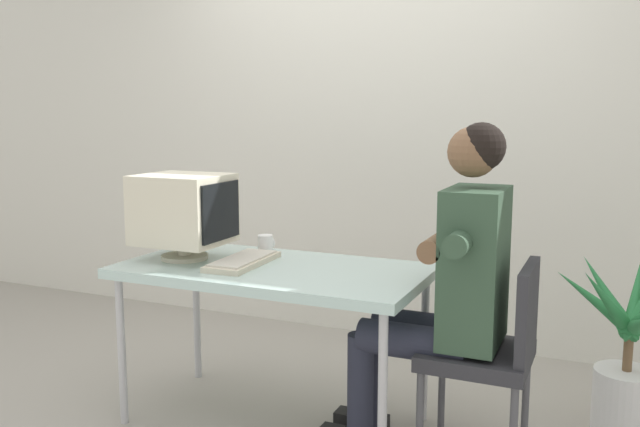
% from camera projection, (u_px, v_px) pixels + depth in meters
% --- Properties ---
extents(ground_plane, '(12.00, 12.00, 0.00)m').
position_uv_depth(ground_plane, '(275.00, 421.00, 3.09)').
color(ground_plane, '#9E998E').
extents(wall_back, '(8.00, 0.10, 3.00)m').
position_uv_depth(wall_back, '(427.00, 95.00, 4.01)').
color(wall_back, silver).
rests_on(wall_back, ground_plane).
extents(desk, '(1.35, 0.71, 0.73)m').
position_uv_depth(desk, '(273.00, 277.00, 2.99)').
color(desk, '#B7B7BC').
rests_on(desk, ground_plane).
extents(crt_monitor, '(0.40, 0.34, 0.39)m').
position_uv_depth(crt_monitor, '(184.00, 210.00, 3.10)').
color(crt_monitor, beige).
rests_on(crt_monitor, desk).
extents(keyboard, '(0.20, 0.43, 0.03)m').
position_uv_depth(keyboard, '(243.00, 261.00, 3.02)').
color(keyboard, beige).
rests_on(keyboard, desk).
extents(office_chair, '(0.41, 0.41, 0.83)m').
position_uv_depth(office_chair, '(492.00, 347.00, 2.65)').
color(office_chair, '#4C4C51').
rests_on(office_chair, ground_plane).
extents(person_seated, '(0.73, 0.56, 1.36)m').
position_uv_depth(person_seated, '(447.00, 281.00, 2.69)').
color(person_seated, '#334C38').
rests_on(person_seated, ground_plane).
extents(potted_plant, '(0.67, 0.65, 0.80)m').
position_uv_depth(potted_plant, '(628.00, 352.00, 2.94)').
color(potted_plant, silver).
rests_on(potted_plant, ground_plane).
extents(desk_mug, '(0.07, 0.08, 0.09)m').
position_uv_depth(desk_mug, '(266.00, 244.00, 3.26)').
color(desk_mug, white).
rests_on(desk_mug, desk).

